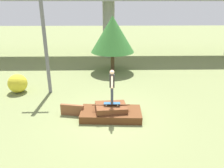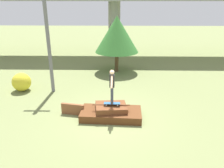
{
  "view_description": "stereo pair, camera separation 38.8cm",
  "coord_description": "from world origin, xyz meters",
  "px_view_note": "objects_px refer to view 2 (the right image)",
  "views": [
    {
      "loc": [
        -0.15,
        -8.98,
        5.11
      ],
      "look_at": [
        0.05,
        -0.04,
        1.69
      ],
      "focal_mm": 35.0,
      "sensor_mm": 36.0,
      "label": 1
    },
    {
      "loc": [
        0.23,
        -8.98,
        5.11
      ],
      "look_at": [
        0.05,
        -0.04,
        1.69
      ],
      "focal_mm": 35.0,
      "sensor_mm": 36.0,
      "label": 2
    }
  ],
  "objects_px": {
    "skater": "(112,85)",
    "bush_yellow_flowering": "(22,82)",
    "utility_pole": "(48,38)",
    "skateboard": "(112,103)",
    "tree_behind_left": "(117,34)"
  },
  "relations": [
    {
      "from": "skater",
      "to": "utility_pole",
      "type": "bearing_deg",
      "value": 138.99
    },
    {
      "from": "skateboard",
      "to": "utility_pole",
      "type": "bearing_deg",
      "value": 138.99
    },
    {
      "from": "skateboard",
      "to": "tree_behind_left",
      "type": "xyz_separation_m",
      "value": [
        0.2,
        7.2,
        2.07
      ]
    },
    {
      "from": "skater",
      "to": "utility_pole",
      "type": "distance_m",
      "value": 5.02
    },
    {
      "from": "skater",
      "to": "bush_yellow_flowering",
      "type": "distance_m",
      "value": 6.45
    },
    {
      "from": "tree_behind_left",
      "to": "bush_yellow_flowering",
      "type": "relative_size",
      "value": 3.74
    },
    {
      "from": "bush_yellow_flowering",
      "to": "tree_behind_left",
      "type": "bearing_deg",
      "value": 35.1
    },
    {
      "from": "bush_yellow_flowering",
      "to": "skater",
      "type": "bearing_deg",
      "value": -30.18
    },
    {
      "from": "utility_pole",
      "to": "bush_yellow_flowering",
      "type": "height_order",
      "value": "utility_pole"
    },
    {
      "from": "tree_behind_left",
      "to": "bush_yellow_flowering",
      "type": "bearing_deg",
      "value": -144.9
    },
    {
      "from": "skateboard",
      "to": "skater",
      "type": "xyz_separation_m",
      "value": [
        0.0,
        0.0,
        0.91
      ]
    },
    {
      "from": "skater",
      "to": "bush_yellow_flowering",
      "type": "height_order",
      "value": "skater"
    },
    {
      "from": "tree_behind_left",
      "to": "bush_yellow_flowering",
      "type": "distance_m",
      "value": 7.32
    },
    {
      "from": "utility_pole",
      "to": "bush_yellow_flowering",
      "type": "distance_m",
      "value": 3.25
    },
    {
      "from": "skateboard",
      "to": "tree_behind_left",
      "type": "relative_size",
      "value": 0.18
    }
  ]
}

